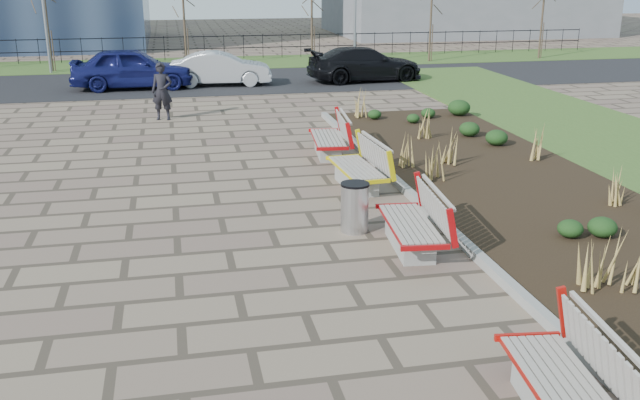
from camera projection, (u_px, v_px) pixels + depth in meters
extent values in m
plane|color=#70604D|center=(251.00, 350.00, 8.83)|extent=(120.00, 120.00, 0.00)
cube|color=black|center=(525.00, 195.00, 14.68)|extent=(4.50, 18.00, 0.10)
cube|color=gray|center=(418.00, 201.00, 14.22)|extent=(0.16, 18.00, 0.15)
cube|color=#33511E|center=(186.00, 64.00, 34.88)|extent=(80.00, 5.00, 0.04)
cube|color=black|center=(190.00, 83.00, 29.30)|extent=(80.00, 7.00, 0.02)
cylinder|color=#B2B2B7|center=(355.00, 208.00, 12.67)|extent=(0.50, 0.50, 0.88)
imported|color=black|center=(162.00, 91.00, 21.93)|extent=(0.71, 0.54, 1.76)
imported|color=#131754|center=(133.00, 68.00, 27.55)|extent=(4.67, 1.93, 1.58)
imported|color=#A2A5AA|center=(221.00, 69.00, 28.38)|extent=(4.08, 1.70, 1.31)
imported|color=black|center=(365.00, 64.00, 29.44)|extent=(4.96, 2.40, 1.39)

